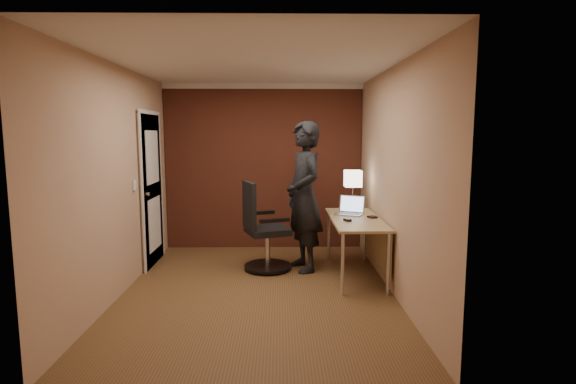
% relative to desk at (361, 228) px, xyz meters
% --- Properties ---
extents(room, '(4.00, 4.00, 4.00)m').
position_rel_desk_xyz_m(room, '(-1.53, 1.03, 0.77)').
color(room, brown).
rests_on(room, ground).
extents(desk, '(0.60, 1.50, 0.73)m').
position_rel_desk_xyz_m(desk, '(0.00, 0.00, 0.00)').
color(desk, tan).
rests_on(desk, ground).
extents(desk_lamp, '(0.22, 0.22, 0.54)m').
position_rel_desk_xyz_m(desk_lamp, '(-0.01, 0.63, 0.55)').
color(desk_lamp, silver).
rests_on(desk_lamp, desk).
extents(laptop, '(0.41, 0.38, 0.23)m').
position_rel_desk_xyz_m(laptop, '(-0.09, 0.28, 0.19)').
color(laptop, silver).
rests_on(laptop, desk).
extents(mouse, '(0.09, 0.12, 0.03)m').
position_rel_desk_xyz_m(mouse, '(-0.20, -0.20, 0.14)').
color(mouse, black).
rests_on(mouse, desk).
extents(wallet, '(0.12, 0.14, 0.02)m').
position_rel_desk_xyz_m(wallet, '(0.14, 0.01, 0.14)').
color(wallet, black).
rests_on(wallet, desk).
extents(office_chair, '(0.65, 0.72, 1.13)m').
position_rel_desk_xyz_m(office_chair, '(-1.23, 0.25, -0.10)').
color(office_chair, black).
rests_on(office_chair, ground).
extents(person, '(0.67, 0.81, 1.92)m').
position_rel_desk_xyz_m(person, '(-0.69, 0.27, 0.36)').
color(person, black).
rests_on(person, ground).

